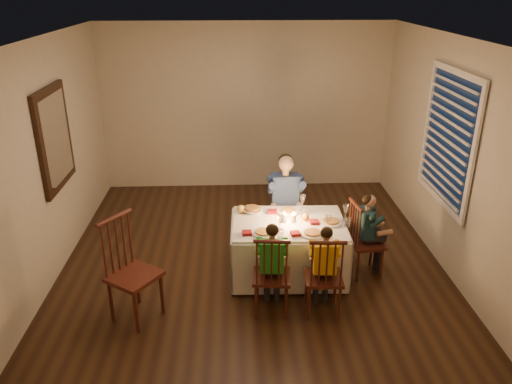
{
  "coord_description": "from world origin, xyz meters",
  "views": [
    {
      "loc": [
        -0.19,
        -5.2,
        3.14
      ],
      "look_at": [
        0.05,
        0.15,
        0.86
      ],
      "focal_mm": 35.0,
      "sensor_mm": 36.0,
      "label": 1
    }
  ],
  "objects_px": {
    "chair_extra": "(139,317)",
    "adult": "(284,246)",
    "chair_near_left": "(271,310)",
    "child_green": "(271,310)",
    "chair_near_right": "(321,311)",
    "child_teal": "(363,273)",
    "chair_end": "(363,273)",
    "child_yellow": "(321,311)",
    "dining_table": "(288,237)",
    "chair_adult": "(284,246)",
    "serving_bowl": "(252,210)"
  },
  "relations": [
    {
      "from": "child_yellow",
      "to": "chair_end",
      "type": "bearing_deg",
      "value": -128.23
    },
    {
      "from": "chair_near_left",
      "to": "child_teal",
      "type": "distance_m",
      "value": 1.3
    },
    {
      "from": "dining_table",
      "to": "serving_bowl",
      "type": "relative_size",
      "value": 6.14
    },
    {
      "from": "dining_table",
      "to": "chair_extra",
      "type": "distance_m",
      "value": 1.81
    },
    {
      "from": "dining_table",
      "to": "chair_end",
      "type": "bearing_deg",
      "value": -0.39
    },
    {
      "from": "chair_extra",
      "to": "adult",
      "type": "height_order",
      "value": "adult"
    },
    {
      "from": "child_green",
      "to": "child_teal",
      "type": "distance_m",
      "value": 1.3
    },
    {
      "from": "chair_adult",
      "to": "serving_bowl",
      "type": "distance_m",
      "value": 0.9
    },
    {
      "from": "chair_adult",
      "to": "child_yellow",
      "type": "relative_size",
      "value": 0.93
    },
    {
      "from": "dining_table",
      "to": "child_green",
      "type": "relative_size",
      "value": 1.31
    },
    {
      "from": "chair_adult",
      "to": "serving_bowl",
      "type": "height_order",
      "value": "serving_bowl"
    },
    {
      "from": "adult",
      "to": "chair_near_right",
      "type": "bearing_deg",
      "value": -82.05
    },
    {
      "from": "chair_end",
      "to": "chair_adult",
      "type": "bearing_deg",
      "value": 43.12
    },
    {
      "from": "adult",
      "to": "child_green",
      "type": "xyz_separation_m",
      "value": [
        -0.26,
        -1.34,
        0.0
      ]
    },
    {
      "from": "child_green",
      "to": "child_yellow",
      "type": "height_order",
      "value": "child_green"
    },
    {
      "from": "child_teal",
      "to": "serving_bowl",
      "type": "xyz_separation_m",
      "value": [
        -1.28,
        0.3,
        0.69
      ]
    },
    {
      "from": "chair_near_left",
      "to": "chair_end",
      "type": "height_order",
      "value": "same"
    },
    {
      "from": "dining_table",
      "to": "chair_near_right",
      "type": "height_order",
      "value": "dining_table"
    },
    {
      "from": "dining_table",
      "to": "chair_adult",
      "type": "relative_size",
      "value": 1.44
    },
    {
      "from": "child_green",
      "to": "serving_bowl",
      "type": "xyz_separation_m",
      "value": [
        -0.16,
        0.95,
        0.69
      ]
    },
    {
      "from": "chair_near_right",
      "to": "child_teal",
      "type": "distance_m",
      "value": 0.92
    },
    {
      "from": "chair_near_right",
      "to": "child_teal",
      "type": "bearing_deg",
      "value": -128.23
    },
    {
      "from": "dining_table",
      "to": "chair_extra",
      "type": "bearing_deg",
      "value": -153.63
    },
    {
      "from": "dining_table",
      "to": "chair_end",
      "type": "xyz_separation_m",
      "value": [
        0.89,
        -0.03,
        -0.47
      ]
    },
    {
      "from": "chair_near_right",
      "to": "chair_extra",
      "type": "bearing_deg",
      "value": 3.1
    },
    {
      "from": "chair_end",
      "to": "child_yellow",
      "type": "relative_size",
      "value": 0.93
    },
    {
      "from": "dining_table",
      "to": "chair_near_left",
      "type": "distance_m",
      "value": 0.86
    },
    {
      "from": "child_yellow",
      "to": "child_teal",
      "type": "height_order",
      "value": "child_teal"
    },
    {
      "from": "child_teal",
      "to": "serving_bowl",
      "type": "height_order",
      "value": "serving_bowl"
    },
    {
      "from": "chair_adult",
      "to": "chair_near_left",
      "type": "distance_m",
      "value": 1.37
    },
    {
      "from": "chair_near_right",
      "to": "chair_end",
      "type": "relative_size",
      "value": 1.0
    },
    {
      "from": "dining_table",
      "to": "chair_adult",
      "type": "height_order",
      "value": "dining_table"
    },
    {
      "from": "dining_table",
      "to": "child_yellow",
      "type": "distance_m",
      "value": 0.91
    },
    {
      "from": "chair_adult",
      "to": "chair_near_right",
      "type": "height_order",
      "value": "same"
    },
    {
      "from": "adult",
      "to": "serving_bowl",
      "type": "bearing_deg",
      "value": -139.62
    },
    {
      "from": "child_teal",
      "to": "chair_near_right",
      "type": "bearing_deg",
      "value": 130.86
    },
    {
      "from": "chair_near_right",
      "to": "child_teal",
      "type": "relative_size",
      "value": 0.91
    },
    {
      "from": "chair_near_left",
      "to": "child_green",
      "type": "distance_m",
      "value": 0.0
    },
    {
      "from": "chair_adult",
      "to": "chair_end",
      "type": "relative_size",
      "value": 1.0
    },
    {
      "from": "chair_near_left",
      "to": "adult",
      "type": "relative_size",
      "value": 0.74
    },
    {
      "from": "chair_end",
      "to": "chair_near_left",
      "type": "bearing_deg",
      "value": 112.02
    },
    {
      "from": "adult",
      "to": "child_teal",
      "type": "relative_size",
      "value": 1.23
    },
    {
      "from": "child_green",
      "to": "chair_near_left",
      "type": "bearing_deg",
      "value": -0.0
    },
    {
      "from": "adult",
      "to": "child_teal",
      "type": "xyz_separation_m",
      "value": [
        0.86,
        -0.69,
        0.0
      ]
    },
    {
      "from": "chair_near_left",
      "to": "child_green",
      "type": "xyz_separation_m",
      "value": [
        0.0,
        0.0,
        0.0
      ]
    },
    {
      "from": "chair_extra",
      "to": "adult",
      "type": "xyz_separation_m",
      "value": [
        1.61,
        1.4,
        0.0
      ]
    },
    {
      "from": "child_yellow",
      "to": "child_green",
      "type": "bearing_deg",
      "value": -2.2
    },
    {
      "from": "adult",
      "to": "serving_bowl",
      "type": "relative_size",
      "value": 5.77
    },
    {
      "from": "child_teal",
      "to": "serving_bowl",
      "type": "bearing_deg",
      "value": 68.65
    },
    {
      "from": "adult",
      "to": "child_teal",
      "type": "distance_m",
      "value": 1.1
    }
  ]
}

